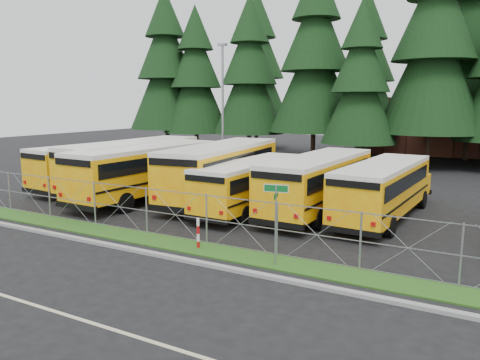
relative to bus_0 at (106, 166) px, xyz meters
The scene contains 25 objects.
ground 14.85m from the bus_0, 24.72° to the right, with size 120.00×120.00×0.00m, color black.
curb 16.38m from the bus_0, 34.65° to the right, with size 50.00×0.25×0.12m, color gray.
grass_verge 15.63m from the bus_0, 30.41° to the right, with size 50.00×1.40×0.06m, color #284F16.
road_lane_line 19.58m from the bus_0, 46.56° to the right, with size 50.00×0.12×0.01m, color beige.
chainlink_fence 15.23m from the bus_0, 28.14° to the right, with size 44.00×0.10×2.00m, color #94969C, non-canonical shape.
brick_building 39.03m from the bus_0, 60.12° to the left, with size 22.00×10.00×6.00m, color brown.
bus_0 is the anchor object (origin of this frame).
bus_1 2.76m from the bus_0, ahead, with size 2.84×12.05×3.16m, color orange, non-canonical shape.
bus_2 5.12m from the bus_0, 15.57° to the right, with size 2.77×11.74×3.08m, color orange, non-canonical shape.
bus_3 8.72m from the bus_0, ahead, with size 2.87×12.16×3.19m, color orange, non-canonical shape.
bus_4 11.43m from the bus_0, ahead, with size 2.32×9.83×2.58m, color orange, non-canonical shape.
bus_5 14.52m from the bus_0, ahead, with size 2.60×11.01×2.89m, color orange, non-canonical shape.
bus_6 17.62m from the bus_0, ahead, with size 2.44×10.35×2.71m, color orange, non-canonical shape.
street_sign 17.77m from the bus_0, 27.21° to the right, with size 0.83×0.54×2.81m.
striped_bollard 14.77m from the bus_0, 32.19° to the right, with size 0.11×0.11×1.20m, color #B20C0C.
light_standard 12.12m from the bus_0, 79.30° to the left, with size 0.70×0.35×10.14m.
conifer_0 23.40m from the bus_0, 117.30° to the left, with size 7.98×7.98×17.65m, color black, non-canonical shape.
conifer_1 21.82m from the bus_0, 107.82° to the left, with size 7.00×7.00×15.49m, color black, non-canonical shape.
conifer_2 21.37m from the bus_0, 90.66° to the left, with size 7.24×7.24×16.01m, color black, non-canonical shape.
conifer_3 22.82m from the bus_0, 71.98° to the left, with size 8.34×8.34×18.44m, color black, non-canonical shape.
conifer_4 21.74m from the bus_0, 56.10° to the left, with size 6.31×6.31×13.96m, color black, non-canonical shape.
conifer_5 27.86m from the bus_0, 50.54° to the left, with size 8.86×8.86×19.59m, color black, non-canonical shape.
conifer_10 29.26m from the bus_0, 96.76° to the left, with size 8.25×8.25×18.24m, color black, non-canonical shape.
conifer_11 30.44m from the bus_0, 71.40° to the left, with size 7.62×7.62×16.85m, color black, non-canonical shape.
conifer_12 34.67m from the bus_0, 54.46° to the left, with size 9.39×9.39×20.76m, color black, non-canonical shape.
Camera 1 is at (8.69, -15.83, 5.50)m, focal length 35.00 mm.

